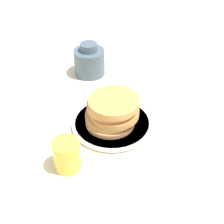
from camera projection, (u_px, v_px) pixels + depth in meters
ground_plane at (111, 132)px, 0.87m from camera, size 4.00×4.00×0.00m
plate at (112, 123)px, 0.89m from camera, size 0.23×0.23×0.01m
pancake_stack at (112, 111)px, 0.86m from camera, size 0.15×0.15×0.08m
juice_glass at (67, 155)px, 0.75m from camera, size 0.07×0.07×0.08m
cream_jug at (89, 61)px, 1.07m from camera, size 0.11×0.11×0.11m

